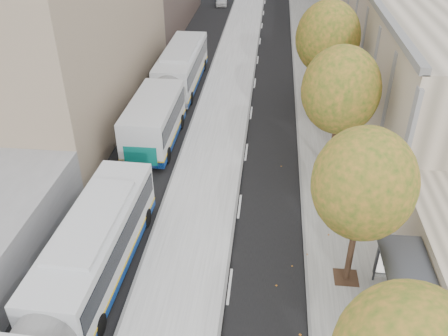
# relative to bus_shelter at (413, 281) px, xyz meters

# --- Properties ---
(bus_platform) EXTENTS (4.25, 150.00, 0.15)m
(bus_platform) POSITION_rel_bus_shelter_xyz_m (-9.56, 24.04, -2.11)
(bus_platform) COLOR #A5A5A5
(bus_platform) RESTS_ON ground
(sidewalk) EXTENTS (4.75, 150.00, 0.08)m
(sidewalk) POSITION_rel_bus_shelter_xyz_m (-1.56, 24.04, -2.15)
(sidewalk) COLOR gray
(sidewalk) RESTS_ON ground
(bus_shelter) EXTENTS (1.90, 4.40, 2.53)m
(bus_shelter) POSITION_rel_bus_shelter_xyz_m (0.00, 0.00, 0.00)
(bus_shelter) COLOR #383A3F
(bus_shelter) RESTS_ON sidewalk
(tree_c) EXTENTS (4.20, 4.20, 7.28)m
(tree_c) POSITION_rel_bus_shelter_xyz_m (-2.09, 2.04, 3.06)
(tree_c) COLOR #2F2316
(tree_c) RESTS_ON sidewalk
(tree_d) EXTENTS (4.40, 4.40, 7.60)m
(tree_d) POSITION_rel_bus_shelter_xyz_m (-2.09, 11.04, 3.28)
(tree_d) COLOR #2F2316
(tree_d) RESTS_ON sidewalk
(tree_e) EXTENTS (4.60, 4.60, 7.92)m
(tree_e) POSITION_rel_bus_shelter_xyz_m (-2.09, 20.04, 3.50)
(tree_e) COLOR #2F2316
(tree_e) RESTS_ON sidewalk
(bus_near) EXTENTS (3.18, 17.95, 2.98)m
(bus_near) POSITION_rel_bus_shelter_xyz_m (-13.49, -2.62, -0.56)
(bus_near) COLOR silver
(bus_near) RESTS_ON ground
(bus_far) EXTENTS (2.94, 19.25, 3.21)m
(bus_far) POSITION_rel_bus_shelter_xyz_m (-13.51, 19.45, -0.44)
(bus_far) COLOR silver
(bus_far) RESTS_ON ground
(distant_car) EXTENTS (1.83, 3.88, 1.28)m
(distant_car) POSITION_rel_bus_shelter_xyz_m (-13.24, 52.66, -1.55)
(distant_car) COLOR white
(distant_car) RESTS_ON ground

